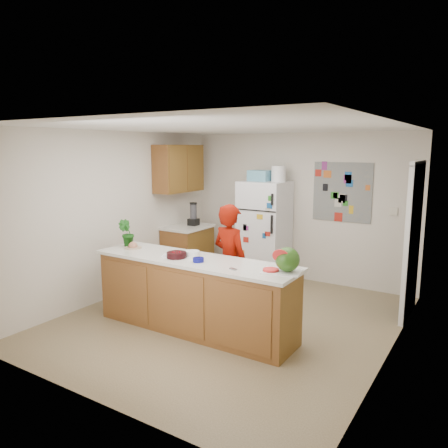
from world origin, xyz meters
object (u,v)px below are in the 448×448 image
Objects in this scene: refrigerator at (264,231)px; watermelon at (287,259)px; person at (230,262)px; cherry_bowl at (176,255)px.

refrigerator is 2.76m from watermelon.
refrigerator is 6.39× the size of watermelon.
watermelon is at bearing 168.21° from person.
refrigerator reaches higher than watermelon.
refrigerator is 7.06× the size of cherry_bowl.
person reaches higher than cherry_bowl.
refrigerator is 2.46m from cherry_bowl.
person is 0.76m from cherry_bowl.
person is (0.43, -1.83, -0.08)m from refrigerator.
watermelon reaches higher than cherry_bowl.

